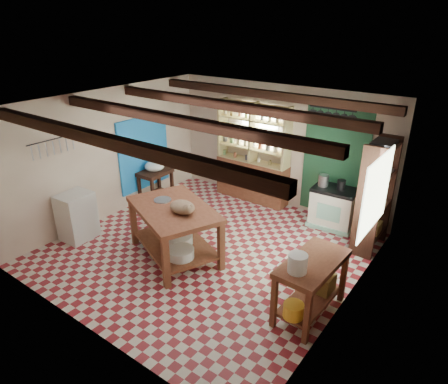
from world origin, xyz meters
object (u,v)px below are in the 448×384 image
Objects in this scene: work_table at (175,232)px; right_counter at (310,287)px; white_cabinet at (77,216)px; stove at (333,208)px; prep_table at (156,186)px; cat at (182,207)px.

right_counter is (2.51, 0.02, -0.04)m from work_table.
white_cabinet is (-1.89, -0.62, -0.02)m from work_table.
work_table is at bearing -127.41° from stove.
prep_table is at bearing 166.67° from work_table.
white_cabinet is (-0.02, -2.02, 0.08)m from prep_table.
work_table is 2.34m from prep_table.
right_counter is (4.38, -1.38, 0.06)m from prep_table.
prep_table is at bearing 86.13° from white_cabinet.
work_table is 2.51m from right_counter.
cat is (-2.26, -0.07, 0.61)m from right_counter.
cat is at bearing 11.31° from work_table.
stove is 4.89m from white_cabinet.
right_counter is at bearing -77.70° from stove.
work_table is 3.17m from stove.
stove is 1.13× the size of prep_table.
prep_table is 1.65× the size of cat.
cat is at bearing 11.39° from white_cabinet.
prep_table is at bearing 165.09° from right_counter.
white_cabinet is at bearing -151.82° from cat.
stove is at bearing 38.22° from white_cabinet.
stove is at bearing 79.54° from work_table.
prep_table is at bearing -164.89° from stove.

